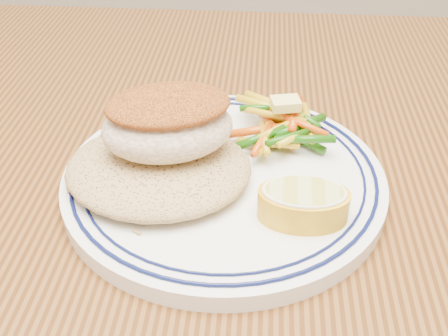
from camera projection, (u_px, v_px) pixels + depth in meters
dining_table at (236, 311)px, 0.48m from camera, size 1.50×0.90×0.75m
plate at (224, 178)px, 0.46m from camera, size 0.26×0.26×0.02m
rice_pilaf at (158, 165)px, 0.44m from camera, size 0.15×0.13×0.03m
fish_fillet at (168, 122)px, 0.43m from camera, size 0.12×0.10×0.05m
vegetable_pile at (283, 125)px, 0.49m from camera, size 0.09×0.10×0.03m
butter_pat at (286, 104)px, 0.48m from camera, size 0.03×0.02×0.01m
lemon_wedge at (303, 203)px, 0.40m from camera, size 0.07×0.06×0.03m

